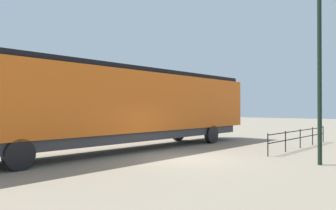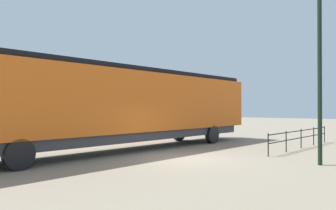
{
  "view_description": "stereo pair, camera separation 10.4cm",
  "coord_description": "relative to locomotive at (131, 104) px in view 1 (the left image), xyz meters",
  "views": [
    {
      "loc": [
        8.72,
        -11.49,
        2.16
      ],
      "look_at": [
        -0.65,
        -0.48,
        2.28
      ],
      "focal_mm": 36.57,
      "sensor_mm": 36.0,
      "label": 1
    },
    {
      "loc": [
        8.8,
        -11.43,
        2.16
      ],
      "look_at": [
        -0.65,
        -0.48,
        2.28
      ],
      "focal_mm": 36.57,
      "sensor_mm": 36.0,
      "label": 2
    }
  ],
  "objects": [
    {
      "name": "locomotive",
      "position": [
        0.0,
        0.0,
        0.0
      ],
      "size": [
        2.91,
        18.76,
        4.17
      ],
      "color": "orange",
      "rests_on": "ground_plane"
    },
    {
      "name": "platform_fence",
      "position": [
        6.35,
        6.45,
        -1.67
      ],
      "size": [
        0.05,
        8.21,
        1.03
      ],
      "color": "black",
      "rests_on": "ground_plane"
    },
    {
      "name": "ground_plane",
      "position": [
        4.11,
        -0.62,
        -2.34
      ],
      "size": [
        120.0,
        120.0,
        0.0
      ],
      "primitive_type": "plane",
      "color": "gray"
    },
    {
      "name": "lamp_post",
      "position": [
        8.82,
        1.48,
        2.56
      ],
      "size": [
        0.51,
        0.51,
        7.15
      ],
      "color": "black",
      "rests_on": "ground_plane"
    }
  ]
}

